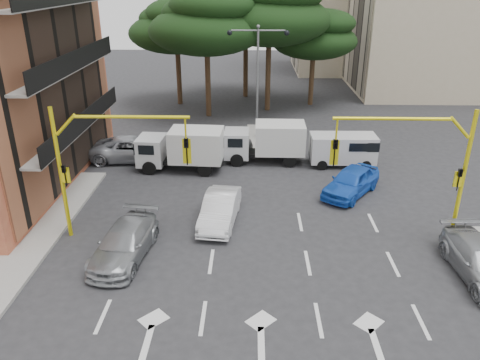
{
  "coord_description": "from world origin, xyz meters",
  "views": [
    {
      "loc": [
        -0.39,
        -16.38,
        10.9
      ],
      "look_at": [
        -0.93,
        4.81,
        1.6
      ],
      "focal_mm": 35.0,
      "sensor_mm": 36.0,
      "label": 1
    }
  ],
  "objects_px": {
    "street_lamp_center": "(258,63)",
    "car_white_hatch": "(220,209)",
    "box_truck_a": "(181,150)",
    "signal_mast_left": "(100,156)",
    "van_white": "(342,150)",
    "car_silver_wagon": "(124,243)",
    "car_silver_cross_b": "(218,141)",
    "signal_mast_right": "(423,159)",
    "car_blue_compact": "(351,181)",
    "box_truck_b": "(265,143)",
    "car_silver_cross_a": "(133,149)"
  },
  "relations": [
    {
      "from": "box_truck_a",
      "to": "signal_mast_left",
      "type": "bearing_deg",
      "value": 167.96
    },
    {
      "from": "signal_mast_right",
      "to": "signal_mast_left",
      "type": "bearing_deg",
      "value": 180.0
    },
    {
      "from": "signal_mast_right",
      "to": "street_lamp_center",
      "type": "xyz_separation_m",
      "value": [
        -6.8,
        14.01,
        1.54
      ]
    },
    {
      "from": "signal_mast_right",
      "to": "street_lamp_center",
      "type": "relative_size",
      "value": 0.77
    },
    {
      "from": "street_lamp_center",
      "to": "car_white_hatch",
      "type": "height_order",
      "value": "street_lamp_center"
    },
    {
      "from": "car_silver_cross_a",
      "to": "box_truck_a",
      "type": "relative_size",
      "value": 1.04
    },
    {
      "from": "signal_mast_right",
      "to": "van_white",
      "type": "distance_m",
      "value": 9.58
    },
    {
      "from": "signal_mast_right",
      "to": "van_white",
      "type": "relative_size",
      "value": 1.51
    },
    {
      "from": "car_silver_cross_b",
      "to": "box_truck_b",
      "type": "distance_m",
      "value": 3.47
    },
    {
      "from": "signal_mast_right",
      "to": "signal_mast_left",
      "type": "xyz_separation_m",
      "value": [
        -13.61,
        0.0,
        0.0
      ]
    },
    {
      "from": "street_lamp_center",
      "to": "van_white",
      "type": "xyz_separation_m",
      "value": [
        5.27,
        -5.0,
        -4.43
      ]
    },
    {
      "from": "street_lamp_center",
      "to": "car_silver_wagon",
      "type": "distance_m",
      "value": 17.38
    },
    {
      "from": "car_silver_wagon",
      "to": "car_silver_cross_b",
      "type": "xyz_separation_m",
      "value": [
        3.02,
        12.74,
        0.12
      ]
    },
    {
      "from": "signal_mast_left",
      "to": "van_white",
      "type": "xyz_separation_m",
      "value": [
        12.07,
        9.01,
        -2.89
      ]
    },
    {
      "from": "car_white_hatch",
      "to": "car_silver_cross_a",
      "type": "distance_m",
      "value": 10.14
    },
    {
      "from": "street_lamp_center",
      "to": "car_silver_cross_b",
      "type": "bearing_deg",
      "value": -131.04
    },
    {
      "from": "box_truck_a",
      "to": "box_truck_b",
      "type": "relative_size",
      "value": 1.02
    },
    {
      "from": "car_silver_wagon",
      "to": "car_blue_compact",
      "type": "bearing_deg",
      "value": 38.3
    },
    {
      "from": "car_silver_wagon",
      "to": "car_silver_cross_a",
      "type": "height_order",
      "value": "car_silver_cross_a"
    },
    {
      "from": "car_blue_compact",
      "to": "car_silver_wagon",
      "type": "distance_m",
      "value": 12.46
    },
    {
      "from": "car_white_hatch",
      "to": "box_truck_a",
      "type": "relative_size",
      "value": 0.82
    },
    {
      "from": "signal_mast_right",
      "to": "car_silver_cross_a",
      "type": "xyz_separation_m",
      "value": [
        -14.71,
        9.51,
        -3.13
      ]
    },
    {
      "from": "van_white",
      "to": "box_truck_a",
      "type": "height_order",
      "value": "box_truck_a"
    },
    {
      "from": "car_silver_cross_b",
      "to": "box_truck_a",
      "type": "height_order",
      "value": "box_truck_a"
    },
    {
      "from": "signal_mast_left",
      "to": "car_white_hatch",
      "type": "xyz_separation_m",
      "value": [
        4.96,
        1.38,
        -3.18
      ]
    },
    {
      "from": "car_silver_cross_a",
      "to": "signal_mast_left",
      "type": "bearing_deg",
      "value": -176.31
    },
    {
      "from": "car_blue_compact",
      "to": "car_silver_cross_a",
      "type": "xyz_separation_m",
      "value": [
        -12.92,
        4.77,
        0.01
      ]
    },
    {
      "from": "car_silver_cross_b",
      "to": "box_truck_a",
      "type": "bearing_deg",
      "value": 150.67
    },
    {
      "from": "signal_mast_left",
      "to": "box_truck_b",
      "type": "xyz_separation_m",
      "value": [
        7.29,
        9.51,
        -2.63
      ]
    },
    {
      "from": "car_white_hatch",
      "to": "car_silver_wagon",
      "type": "relative_size",
      "value": 0.91
    },
    {
      "from": "car_blue_compact",
      "to": "car_silver_cross_a",
      "type": "distance_m",
      "value": 13.77
    },
    {
      "from": "box_truck_a",
      "to": "box_truck_b",
      "type": "xyz_separation_m",
      "value": [
        5.08,
        1.5,
        -0.02
      ]
    },
    {
      "from": "car_blue_compact",
      "to": "signal_mast_left",
      "type": "bearing_deg",
      "value": -121.82
    },
    {
      "from": "street_lamp_center",
      "to": "box_truck_a",
      "type": "bearing_deg",
      "value": -127.45
    },
    {
      "from": "car_silver_cross_b",
      "to": "box_truck_a",
      "type": "xyz_separation_m",
      "value": [
        -1.99,
        -3.0,
        0.48
      ]
    },
    {
      "from": "signal_mast_right",
      "to": "signal_mast_left",
      "type": "height_order",
      "value": "same"
    },
    {
      "from": "car_silver_cross_a",
      "to": "box_truck_a",
      "type": "xyz_separation_m",
      "value": [
        3.3,
        -1.5,
        0.53
      ]
    },
    {
      "from": "box_truck_b",
      "to": "car_silver_cross_b",
      "type": "bearing_deg",
      "value": 64.95
    },
    {
      "from": "van_white",
      "to": "car_blue_compact",
      "type": "bearing_deg",
      "value": -4.0
    },
    {
      "from": "car_silver_wagon",
      "to": "box_truck_b",
      "type": "distance_m",
      "value": 12.81
    },
    {
      "from": "car_blue_compact",
      "to": "van_white",
      "type": "xyz_separation_m",
      "value": [
        0.26,
        4.27,
        0.26
      ]
    },
    {
      "from": "box_truck_a",
      "to": "signal_mast_right",
      "type": "bearing_deg",
      "value": -121.71
    },
    {
      "from": "car_blue_compact",
      "to": "box_truck_a",
      "type": "distance_m",
      "value": 10.17
    },
    {
      "from": "van_white",
      "to": "car_silver_cross_a",
      "type": "bearing_deg",
      "value": -92.75
    },
    {
      "from": "car_silver_cross_b",
      "to": "box_truck_a",
      "type": "distance_m",
      "value": 3.63
    },
    {
      "from": "signal_mast_left",
      "to": "van_white",
      "type": "height_order",
      "value": "signal_mast_left"
    },
    {
      "from": "signal_mast_left",
      "to": "car_blue_compact",
      "type": "bearing_deg",
      "value": 21.86
    },
    {
      "from": "car_silver_wagon",
      "to": "street_lamp_center",
      "type": "bearing_deg",
      "value": 77.32
    },
    {
      "from": "car_blue_compact",
      "to": "box_truck_b",
      "type": "bearing_deg",
      "value": 169.85
    },
    {
      "from": "box_truck_a",
      "to": "van_white",
      "type": "bearing_deg",
      "value": -80.84
    }
  ]
}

